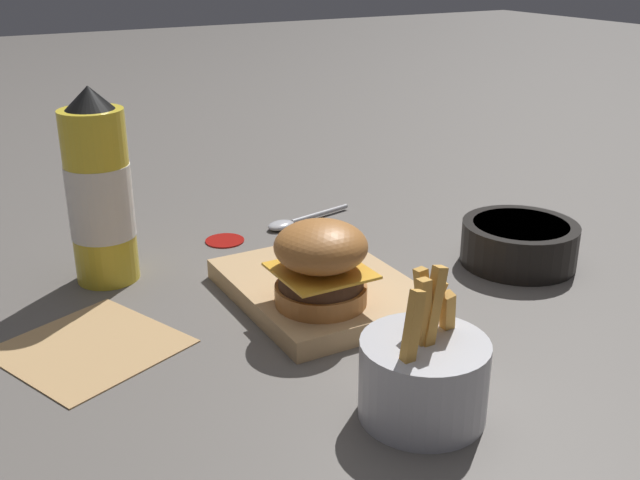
% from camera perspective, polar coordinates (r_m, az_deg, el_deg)
% --- Properties ---
extents(ground_plane, '(6.00, 6.00, 0.00)m').
position_cam_1_polar(ground_plane, '(0.94, 0.61, -2.98)').
color(ground_plane, '#5B5651').
extents(serving_board, '(0.24, 0.19, 0.02)m').
position_cam_1_polar(serving_board, '(0.89, 0.00, -3.73)').
color(serving_board, tan).
rests_on(serving_board, ground_plane).
extents(burger, '(0.10, 0.10, 0.09)m').
position_cam_1_polar(burger, '(0.81, 0.06, -1.77)').
color(burger, '#AD6B33').
rests_on(burger, serving_board).
extents(ketchup_bottle, '(0.08, 0.08, 0.24)m').
position_cam_1_polar(ketchup_bottle, '(0.94, -16.44, 3.39)').
color(ketchup_bottle, yellow).
rests_on(ketchup_bottle, ground_plane).
extents(fries_basket, '(0.11, 0.11, 0.14)m').
position_cam_1_polar(fries_basket, '(0.67, 7.88, -10.23)').
color(fries_basket, '#B7B7BC').
rests_on(fries_basket, ground_plane).
extents(side_bowl, '(0.15, 0.15, 0.06)m').
position_cam_1_polar(side_bowl, '(1.01, 14.93, -0.16)').
color(side_bowl, black).
rests_on(side_bowl, ground_plane).
extents(spoon, '(0.05, 0.15, 0.01)m').
position_cam_1_polar(spoon, '(1.11, -2.20, 1.37)').
color(spoon, '#B2B2B7').
rests_on(spoon, ground_plane).
extents(ketchup_puddle, '(0.06, 0.06, 0.00)m').
position_cam_1_polar(ketchup_puddle, '(1.06, -7.27, -0.00)').
color(ketchup_puddle, '#9E140F').
rests_on(ketchup_puddle, ground_plane).
extents(parchment_square, '(0.21, 0.21, 0.00)m').
position_cam_1_polar(parchment_square, '(0.82, -17.07, -7.76)').
color(parchment_square, tan).
rests_on(parchment_square, ground_plane).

